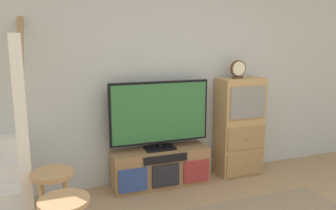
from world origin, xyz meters
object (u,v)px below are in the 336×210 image
media_console (161,167)px  television (160,114)px  side_cabinet (239,127)px  bar_stool_far (54,193)px  desk_clock (238,69)px

media_console → television: television is taller
side_cabinet → bar_stool_far: (-2.34, -0.98, -0.10)m
television → desk_clock: 1.14m
media_console → desk_clock: desk_clock is taller
television → bar_stool_far: 1.63m
desk_clock → bar_stool_far: 2.61m
desk_clock → side_cabinet: bearing=13.1°
desk_clock → bar_stool_far: size_ratio=0.32×
media_console → side_cabinet: (1.09, 0.01, 0.41)m
side_cabinet → television: bearing=179.3°
media_console → bar_stool_far: 1.61m
bar_stool_far → side_cabinet: bearing=22.8°
television → desk_clock: size_ratio=5.31×
media_console → side_cabinet: 1.17m
television → side_cabinet: size_ratio=0.96×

